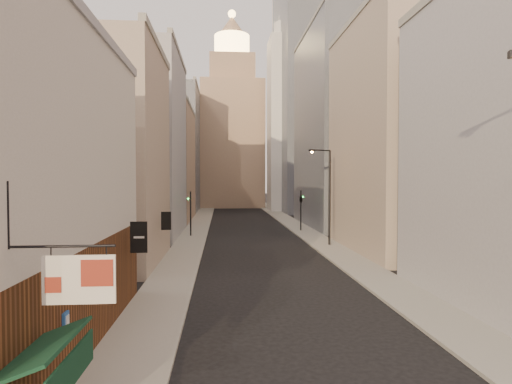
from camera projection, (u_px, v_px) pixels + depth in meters
name	position (u px, v px, depth m)	size (l,w,h in m)	color
sidewalk_left	(200.00, 223.00, 61.45)	(3.00, 140.00, 0.15)	gray
sidewalk_right	(289.00, 222.00, 62.48)	(3.00, 140.00, 0.15)	gray
near_building_left	(4.00, 189.00, 15.08)	(8.30, 23.04, 12.30)	brown
left_bldg_beige	(105.00, 157.00, 31.88)	(8.00, 12.00, 16.00)	gray
left_bldg_grey	(144.00, 147.00, 47.76)	(8.00, 16.00, 20.00)	#949499
left_bldg_tan	(166.00, 165.00, 65.74)	(8.00, 18.00, 17.00)	#9F7F66
left_bldg_wingrid	(179.00, 151.00, 85.56)	(8.00, 20.00, 24.00)	gray
right_bldg_beige	(396.00, 138.00, 37.70)	(8.00, 16.00, 20.00)	gray
right_bldg_wingrid	(336.00, 130.00, 57.53)	(8.00, 20.00, 26.00)	gray
highrise	(329.00, 83.00, 85.51)	(21.00, 23.00, 51.20)	gray
clock_tower	(232.00, 130.00, 98.21)	(14.00, 14.00, 44.90)	#9F7F66
white_tower	(289.00, 117.00, 85.10)	(8.00, 8.00, 41.50)	silver
streetlamp_mid	(328.00, 191.00, 40.20)	(2.26, 1.06, 9.11)	black
traffic_light_left	(191.00, 207.00, 46.82)	(0.54, 0.42, 5.00)	black
traffic_light_right	(301.00, 200.00, 51.62)	(0.69, 0.69, 5.00)	black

